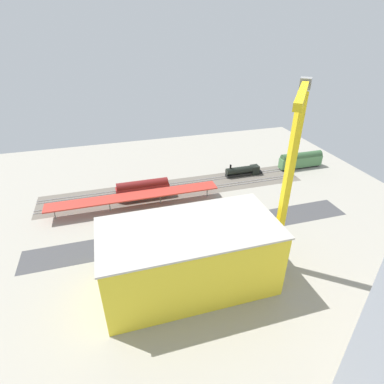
{
  "coord_description": "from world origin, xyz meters",
  "views": [
    {
      "loc": [
        20.49,
        69.18,
        50.56
      ],
      "look_at": [
        0.18,
        -0.41,
        9.5
      ],
      "focal_mm": 28.24,
      "sensor_mm": 36.0,
      "label": 1
    }
  ],
  "objects_px": {
    "locomotive": "(244,171)",
    "traffic_light": "(201,228)",
    "freight_coach_far": "(143,189)",
    "parked_car_2": "(211,219)",
    "passenger_coach": "(301,160)",
    "street_tree_0": "(256,216)",
    "parked_car_0": "(251,213)",
    "tower_crane": "(288,178)",
    "street_tree_1": "(114,243)",
    "street_tree_2": "(260,217)",
    "parked_car_1": "(229,217)",
    "construction_building": "(190,257)",
    "box_truck_0": "(123,250)",
    "platform_canopy_near": "(135,196)",
    "parked_car_3": "(189,223)"
  },
  "relations": [
    {
      "from": "parked_car_3",
      "to": "traffic_light",
      "type": "xyz_separation_m",
      "value": [
        -0.7,
        8.44,
        4.01
      ]
    },
    {
      "from": "locomotive",
      "to": "construction_building",
      "type": "bearing_deg",
      "value": 53.33
    },
    {
      "from": "platform_canopy_near",
      "to": "tower_crane",
      "type": "bearing_deg",
      "value": 128.27
    },
    {
      "from": "locomotive",
      "to": "traffic_light",
      "type": "distance_m",
      "value": 43.82
    },
    {
      "from": "passenger_coach",
      "to": "parked_car_2",
      "type": "bearing_deg",
      "value": 28.55
    },
    {
      "from": "parked_car_1",
      "to": "parked_car_3",
      "type": "xyz_separation_m",
      "value": [
        11.99,
        -0.52,
        0.01
      ]
    },
    {
      "from": "street_tree_2",
      "to": "locomotive",
      "type": "bearing_deg",
      "value": -108.13
    },
    {
      "from": "locomotive",
      "to": "box_truck_0",
      "type": "distance_m",
      "value": 57.94
    },
    {
      "from": "passenger_coach",
      "to": "street_tree_0",
      "type": "relative_size",
      "value": 2.33
    },
    {
      "from": "tower_crane",
      "to": "parked_car_0",
      "type": "bearing_deg",
      "value": -102.2
    },
    {
      "from": "parked_car_1",
      "to": "tower_crane",
      "type": "distance_m",
      "value": 30.82
    },
    {
      "from": "street_tree_2",
      "to": "tower_crane",
      "type": "bearing_deg",
      "value": 76.53
    },
    {
      "from": "street_tree_2",
      "to": "traffic_light",
      "type": "xyz_separation_m",
      "value": [
        17.1,
        0.73,
        0.17
      ]
    },
    {
      "from": "freight_coach_far",
      "to": "parked_car_3",
      "type": "distance_m",
      "value": 21.9
    },
    {
      "from": "parked_car_2",
      "to": "construction_building",
      "type": "distance_m",
      "value": 25.52
    },
    {
      "from": "parked_car_1",
      "to": "street_tree_0",
      "type": "distance_m",
      "value": 9.71
    },
    {
      "from": "platform_canopy_near",
      "to": "parked_car_1",
      "type": "distance_m",
      "value": 29.34
    },
    {
      "from": "street_tree_2",
      "to": "traffic_light",
      "type": "bearing_deg",
      "value": 2.46
    },
    {
      "from": "freight_coach_far",
      "to": "parked_car_2",
      "type": "distance_m",
      "value": 25.53
    },
    {
      "from": "passenger_coach",
      "to": "parked_car_3",
      "type": "xyz_separation_m",
      "value": [
        52.62,
        25.22,
        -2.56
      ]
    },
    {
      "from": "freight_coach_far",
      "to": "traffic_light",
      "type": "relative_size",
      "value": 2.34
    },
    {
      "from": "parked_car_3",
      "to": "street_tree_1",
      "type": "xyz_separation_m",
      "value": [
        20.83,
        7.87,
        3.53
      ]
    },
    {
      "from": "parked_car_3",
      "to": "freight_coach_far",
      "type": "bearing_deg",
      "value": -62.08
    },
    {
      "from": "box_truck_0",
      "to": "street_tree_2",
      "type": "height_order",
      "value": "street_tree_2"
    },
    {
      "from": "passenger_coach",
      "to": "parked_car_1",
      "type": "relative_size",
      "value": 3.94
    },
    {
      "from": "platform_canopy_near",
      "to": "parked_car_3",
      "type": "height_order",
      "value": "platform_canopy_near"
    },
    {
      "from": "traffic_light",
      "to": "tower_crane",
      "type": "bearing_deg",
      "value": 136.92
    },
    {
      "from": "parked_car_0",
      "to": "parked_car_3",
      "type": "relative_size",
      "value": 1.04
    },
    {
      "from": "street_tree_1",
      "to": "traffic_light",
      "type": "xyz_separation_m",
      "value": [
        -21.53,
        0.57,
        0.48
      ]
    },
    {
      "from": "street_tree_0",
      "to": "traffic_light",
      "type": "height_order",
      "value": "street_tree_0"
    },
    {
      "from": "parked_car_1",
      "to": "parked_car_2",
      "type": "distance_m",
      "value": 5.34
    },
    {
      "from": "parked_car_2",
      "to": "tower_crane",
      "type": "height_order",
      "value": "tower_crane"
    },
    {
      "from": "street_tree_2",
      "to": "traffic_light",
      "type": "distance_m",
      "value": 17.11
    },
    {
      "from": "street_tree_1",
      "to": "box_truck_0",
      "type": "bearing_deg",
      "value": -173.63
    },
    {
      "from": "locomotive",
      "to": "freight_coach_far",
      "type": "bearing_deg",
      "value": 8.79
    },
    {
      "from": "passenger_coach",
      "to": "parked_car_1",
      "type": "bearing_deg",
      "value": 32.35
    },
    {
      "from": "platform_canopy_near",
      "to": "locomotive",
      "type": "height_order",
      "value": "locomotive"
    },
    {
      "from": "parked_car_2",
      "to": "traffic_light",
      "type": "xyz_separation_m",
      "value": [
        5.99,
        8.67,
        4.0
      ]
    },
    {
      "from": "passenger_coach",
      "to": "platform_canopy_near",
      "type": "bearing_deg",
      "value": 9.7
    },
    {
      "from": "parked_car_0",
      "to": "freight_coach_far",
      "type": "bearing_deg",
      "value": -33.31
    },
    {
      "from": "parked_car_0",
      "to": "parked_car_1",
      "type": "relative_size",
      "value": 0.94
    },
    {
      "from": "freight_coach_far",
      "to": "parked_car_1",
      "type": "height_order",
      "value": "freight_coach_far"
    },
    {
      "from": "construction_building",
      "to": "parked_car_2",
      "type": "bearing_deg",
      "value": -120.64
    },
    {
      "from": "passenger_coach",
      "to": "locomotive",
      "type": "bearing_deg",
      "value": -0.0
    },
    {
      "from": "parked_car_1",
      "to": "traffic_light",
      "type": "height_order",
      "value": "traffic_light"
    },
    {
      "from": "locomotive",
      "to": "tower_crane",
      "type": "relative_size",
      "value": 0.34
    },
    {
      "from": "parked_car_3",
      "to": "construction_building",
      "type": "distance_m",
      "value": 22.78
    },
    {
      "from": "parked_car_2",
      "to": "locomotive",
      "type": "bearing_deg",
      "value": -131.21
    },
    {
      "from": "freight_coach_far",
      "to": "parked_car_3",
      "type": "xyz_separation_m",
      "value": [
        -10.19,
        19.22,
        -2.49
      ]
    },
    {
      "from": "street_tree_1",
      "to": "street_tree_2",
      "type": "xyz_separation_m",
      "value": [
        -38.62,
        -0.16,
        0.3
      ]
    }
  ]
}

